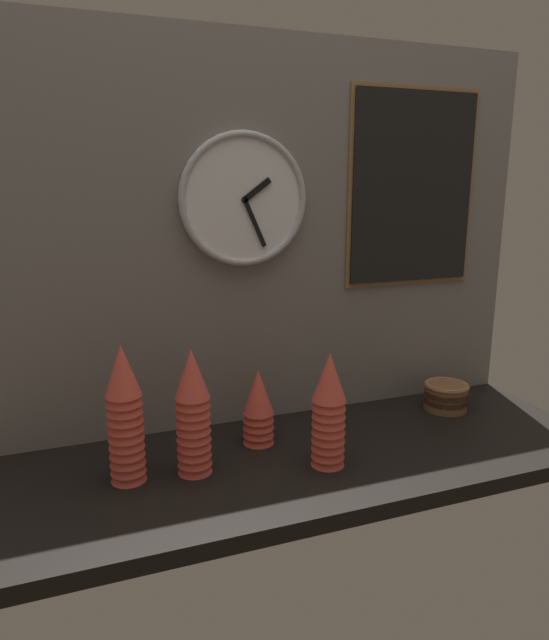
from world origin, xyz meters
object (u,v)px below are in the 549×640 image
cup_stack_center_left (193,412)px  bowl_stack_far_right (446,395)px  cup_stack_center (258,407)px  wall_clock (244,200)px  menu_board (413,188)px  cup_stack_center_right (329,410)px  cup_stack_left (125,414)px

cup_stack_center_left → bowl_stack_far_right: cup_stack_center_left is taller
cup_stack_center_left → bowl_stack_far_right: size_ratio=2.32×
bowl_stack_far_right → cup_stack_center_left: bearing=-171.6°
cup_stack_center → wall_clock: 54.39cm
menu_board → cup_stack_center_left: bearing=-161.2°
cup_stack_center_right → bowl_stack_far_right: bearing=21.4°
cup_stack_center_left → bowl_stack_far_right: 81.45cm
bowl_stack_far_right → cup_stack_center_right: bearing=-158.6°
cup_stack_center → cup_stack_left: 35.91cm
cup_stack_left → menu_board: menu_board is taller
wall_clock → bowl_stack_far_right: bearing=-11.4°
cup_stack_center_left → cup_stack_left: 15.35cm
cup_stack_center_left → cup_stack_center_right: (31.17, -7.34, -1.04)cm
bowl_stack_far_right → wall_clock: size_ratio=0.38×
wall_clock → menu_board: bearing=1.0°
wall_clock → menu_board: 52.42cm
cup_stack_center_left → bowl_stack_far_right: bearing=8.4°
cup_stack_left → wall_clock: wall_clock is taller
bowl_stack_far_right → cup_stack_left: bearing=-174.1°
cup_stack_center → cup_stack_center_right: (11.90, -17.26, 4.15)cm
cup_stack_center_right → bowl_stack_far_right: size_ratio=2.16×
cup_stack_center_left → cup_stack_center: bearing=27.2°
cup_stack_center_right → wall_clock: 58.58cm
cup_stack_center → cup_stack_center_left: bearing=-152.8°
cup_stack_left → menu_board: bearing=14.5°
cup_stack_center_right → cup_stack_center: bearing=124.6°
wall_clock → cup_stack_center: bearing=-94.6°
cup_stack_center_left → cup_stack_center_right: cup_stack_center_left is taller
bowl_stack_far_right → menu_board: 62.65cm
bowl_stack_far_right → wall_clock: wall_clock is taller
bowl_stack_far_right → menu_board: (-7.13, 12.93, 60.89)cm
cup_stack_left → wall_clock: 62.38cm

